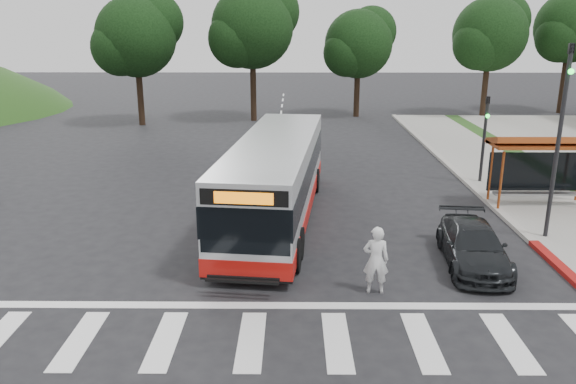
{
  "coord_description": "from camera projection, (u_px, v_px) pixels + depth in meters",
  "views": [
    {
      "loc": [
        0.95,
        -16.48,
        7.07
      ],
      "look_at": [
        0.8,
        1.72,
        1.6
      ],
      "focal_mm": 35.0,
      "sensor_mm": 36.0,
      "label": 1
    }
  ],
  "objects": [
    {
      "name": "ground",
      "position": [
        262.0,
        256.0,
        17.83
      ],
      "size": [
        140.0,
        140.0,
        0.0
      ],
      "primitive_type": "plane",
      "color": "black",
      "rests_on": "ground"
    },
    {
      "name": "sidewalk_east",
      "position": [
        514.0,
        185.0,
        25.39
      ],
      "size": [
        4.0,
        40.0,
        0.12
      ],
      "primitive_type": "cube",
      "color": "gray",
      "rests_on": "ground"
    },
    {
      "name": "curb_east",
      "position": [
        470.0,
        185.0,
        25.4
      ],
      "size": [
        0.3,
        40.0,
        0.15
      ],
      "primitive_type": "cube",
      "color": "#9E9991",
      "rests_on": "ground"
    },
    {
      "name": "crosswalk_ladder",
      "position": [
        251.0,
        341.0,
        13.04
      ],
      "size": [
        18.0,
        2.6,
        0.01
      ],
      "primitive_type": "cube",
      "color": "silver",
      "rests_on": "ground"
    },
    {
      "name": "bus_shelter",
      "position": [
        544.0,
        149.0,
        21.96
      ],
      "size": [
        4.2,
        1.6,
        2.86
      ],
      "color": "#9A4219",
      "rests_on": "sidewalk_east"
    },
    {
      "name": "traffic_signal_ne_tall",
      "position": [
        561.0,
        127.0,
        18.07
      ],
      "size": [
        0.18,
        0.37,
        6.5
      ],
      "color": "black",
      "rests_on": "ground"
    },
    {
      "name": "traffic_signal_ne_short",
      "position": [
        485.0,
        130.0,
        25.17
      ],
      "size": [
        0.18,
        0.37,
        4.0
      ],
      "color": "black",
      "rests_on": "ground"
    },
    {
      "name": "tree_ne_a",
      "position": [
        491.0,
        33.0,
        42.74
      ],
      "size": [
        6.16,
        5.74,
        9.3
      ],
      "color": "black",
      "rests_on": "parking_lot"
    },
    {
      "name": "tree_ne_b",
      "position": [
        572.0,
        26.0,
        44.45
      ],
      "size": [
        6.16,
        5.74,
        10.02
      ],
      "color": "black",
      "rests_on": "ground"
    },
    {
      "name": "tree_north_a",
      "position": [
        253.0,
        26.0,
        40.82
      ],
      "size": [
        6.6,
        6.15,
        10.17
      ],
      "color": "black",
      "rests_on": "ground"
    },
    {
      "name": "tree_north_b",
      "position": [
        359.0,
        43.0,
        43.02
      ],
      "size": [
        5.72,
        5.33,
        8.43
      ],
      "color": "black",
      "rests_on": "ground"
    },
    {
      "name": "tree_north_c",
      "position": [
        137.0,
        35.0,
        39.14
      ],
      "size": [
        6.16,
        5.74,
        9.3
      ],
      "color": "black",
      "rests_on": "ground"
    },
    {
      "name": "transit_bus",
      "position": [
        276.0,
        180.0,
        20.69
      ],
      "size": [
        3.86,
        12.09,
        3.07
      ],
      "primitive_type": null,
      "rotation": [
        0.0,
        0.0,
        -0.11
      ],
      "color": "silver",
      "rests_on": "ground"
    },
    {
      "name": "pedestrian",
      "position": [
        376.0,
        260.0,
        15.13
      ],
      "size": [
        0.73,
        0.51,
        1.91
      ],
      "primitive_type": "imported",
      "rotation": [
        0.0,
        0.0,
        3.06
      ],
      "color": "silver",
      "rests_on": "ground"
    },
    {
      "name": "dark_sedan",
      "position": [
        473.0,
        246.0,
        17.0
      ],
      "size": [
        2.13,
        4.43,
        1.24
      ],
      "primitive_type": "imported",
      "rotation": [
        0.0,
        0.0,
        -0.09
      ],
      "color": "black",
      "rests_on": "ground"
    }
  ]
}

